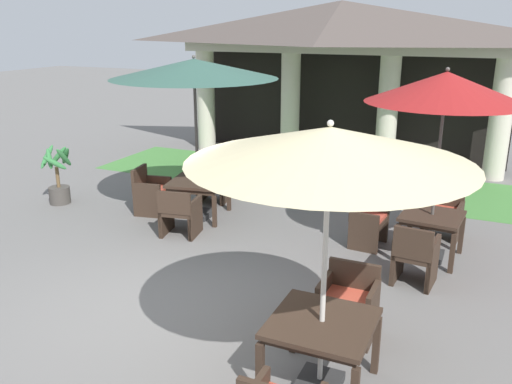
{
  "coord_description": "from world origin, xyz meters",
  "views": [
    {
      "loc": [
        3.68,
        -5.03,
        3.49
      ],
      "look_at": [
        0.4,
        2.29,
        0.94
      ],
      "focal_mm": 37.57,
      "sensor_mm": 36.0,
      "label": 1
    }
  ],
  "objects_px": {
    "patio_chair_near_foreground_south": "(180,212)",
    "patio_chair_mid_right_south": "(415,256)",
    "patio_table_mid_right": "(432,221)",
    "potted_palm_left_edge": "(59,182)",
    "patio_umbrella_near_foreground": "(194,70)",
    "patio_table_near_foreground": "(198,185)",
    "patio_chair_near_foreground_north": "(214,181)",
    "patio_chair_mid_right_west": "(367,221)",
    "patio_umbrella_mid_left": "(329,148)",
    "patio_umbrella_mid_right": "(446,89)",
    "patio_chair_mid_right_north": "(443,213)",
    "patio_chair_mid_left_north": "(348,302)",
    "patio_chair_near_foreground_west": "(151,192)",
    "terracotta_urn": "(366,202)",
    "patio_table_mid_left": "(322,329)"
  },
  "relations": [
    {
      "from": "patio_table_near_foreground",
      "to": "patio_chair_near_foreground_north",
      "type": "height_order",
      "value": "patio_chair_near_foreground_north"
    },
    {
      "from": "patio_umbrella_near_foreground",
      "to": "patio_umbrella_mid_left",
      "type": "height_order",
      "value": "patio_umbrella_near_foreground"
    },
    {
      "from": "patio_umbrella_near_foreground",
      "to": "potted_palm_left_edge",
      "type": "distance_m",
      "value": 3.73
    },
    {
      "from": "patio_chair_mid_right_south",
      "to": "patio_umbrella_mid_left",
      "type": "bearing_deg",
      "value": -95.97
    },
    {
      "from": "patio_chair_mid_right_north",
      "to": "potted_palm_left_edge",
      "type": "height_order",
      "value": "potted_palm_left_edge"
    },
    {
      "from": "patio_chair_near_foreground_west",
      "to": "patio_umbrella_near_foreground",
      "type": "bearing_deg",
      "value": 90.0
    },
    {
      "from": "patio_table_mid_right",
      "to": "patio_chair_mid_right_west",
      "type": "height_order",
      "value": "patio_chair_mid_right_west"
    },
    {
      "from": "patio_umbrella_near_foreground",
      "to": "terracotta_urn",
      "type": "height_order",
      "value": "patio_umbrella_near_foreground"
    },
    {
      "from": "patio_chair_mid_left_north",
      "to": "potted_palm_left_edge",
      "type": "bearing_deg",
      "value": -19.31
    },
    {
      "from": "patio_umbrella_near_foreground",
      "to": "terracotta_urn",
      "type": "bearing_deg",
      "value": 31.17
    },
    {
      "from": "patio_chair_near_foreground_north",
      "to": "patio_chair_mid_left_north",
      "type": "height_order",
      "value": "patio_chair_near_foreground_north"
    },
    {
      "from": "patio_table_near_foreground",
      "to": "patio_chair_mid_left_north",
      "type": "xyz_separation_m",
      "value": [
        3.58,
        -2.75,
        -0.2
      ]
    },
    {
      "from": "patio_table_near_foreground",
      "to": "patio_chair_mid_right_south",
      "type": "distance_m",
      "value": 4.25
    },
    {
      "from": "patio_umbrella_mid_left",
      "to": "terracotta_urn",
      "type": "height_order",
      "value": "patio_umbrella_mid_left"
    },
    {
      "from": "patio_chair_near_foreground_south",
      "to": "patio_chair_mid_right_south",
      "type": "xyz_separation_m",
      "value": [
        3.91,
        -0.21,
        0.01
      ]
    },
    {
      "from": "patio_chair_mid_right_north",
      "to": "potted_palm_left_edge",
      "type": "bearing_deg",
      "value": 15.36
    },
    {
      "from": "patio_chair_near_foreground_south",
      "to": "patio_table_near_foreground",
      "type": "bearing_deg",
      "value": 90.0
    },
    {
      "from": "patio_chair_near_foreground_south",
      "to": "terracotta_urn",
      "type": "height_order",
      "value": "patio_chair_near_foreground_south"
    },
    {
      "from": "patio_table_near_foreground",
      "to": "potted_palm_left_edge",
      "type": "relative_size",
      "value": 0.95
    },
    {
      "from": "patio_umbrella_mid_left",
      "to": "patio_chair_mid_left_north",
      "type": "distance_m",
      "value": 2.3
    },
    {
      "from": "patio_table_mid_right",
      "to": "potted_palm_left_edge",
      "type": "height_order",
      "value": "potted_palm_left_edge"
    },
    {
      "from": "patio_umbrella_mid_right",
      "to": "patio_chair_mid_right_south",
      "type": "distance_m",
      "value": 2.39
    },
    {
      "from": "patio_umbrella_mid_left",
      "to": "patio_umbrella_mid_right",
      "type": "xyz_separation_m",
      "value": [
        0.59,
        3.66,
        0.14
      ]
    },
    {
      "from": "patio_umbrella_mid_right",
      "to": "patio_chair_mid_right_west",
      "type": "bearing_deg",
      "value": 175.15
    },
    {
      "from": "patio_chair_near_foreground_north",
      "to": "patio_table_mid_right",
      "type": "height_order",
      "value": "patio_chair_near_foreground_north"
    },
    {
      "from": "patio_chair_mid_right_west",
      "to": "patio_chair_mid_right_north",
      "type": "relative_size",
      "value": 0.97
    },
    {
      "from": "patio_umbrella_mid_left",
      "to": "patio_table_mid_right",
      "type": "relative_size",
      "value": 2.87
    },
    {
      "from": "patio_chair_near_foreground_north",
      "to": "patio_chair_mid_right_south",
      "type": "bearing_deg",
      "value": 143.35
    },
    {
      "from": "patio_chair_near_foreground_north",
      "to": "patio_umbrella_mid_right",
      "type": "distance_m",
      "value": 4.98
    },
    {
      "from": "patio_table_near_foreground",
      "to": "potted_palm_left_edge",
      "type": "bearing_deg",
      "value": -170.9
    },
    {
      "from": "patio_chair_mid_left_north",
      "to": "potted_palm_left_edge",
      "type": "height_order",
      "value": "potted_palm_left_edge"
    },
    {
      "from": "patio_table_near_foreground",
      "to": "patio_chair_near_foreground_north",
      "type": "distance_m",
      "value": 0.97
    },
    {
      "from": "patio_chair_near_foreground_west",
      "to": "terracotta_urn",
      "type": "xyz_separation_m",
      "value": [
        3.71,
        1.85,
        -0.25
      ]
    },
    {
      "from": "patio_chair_near_foreground_north",
      "to": "patio_table_mid_left",
      "type": "bearing_deg",
      "value": 117.75
    },
    {
      "from": "patio_umbrella_mid_left",
      "to": "potted_palm_left_edge",
      "type": "xyz_separation_m",
      "value": [
        -6.52,
        3.33,
        -2.01
      ]
    },
    {
      "from": "patio_chair_near_foreground_north",
      "to": "patio_chair_mid_right_north",
      "type": "height_order",
      "value": "patio_chair_near_foreground_north"
    },
    {
      "from": "patio_table_mid_right",
      "to": "patio_chair_mid_right_north",
      "type": "relative_size",
      "value": 1.06
    },
    {
      "from": "patio_chair_mid_left_north",
      "to": "patio_chair_mid_right_north",
      "type": "bearing_deg",
      "value": -100.63
    },
    {
      "from": "patio_table_mid_left",
      "to": "patio_chair_mid_right_south",
      "type": "bearing_deg",
      "value": 79.18
    },
    {
      "from": "patio_chair_near_foreground_south",
      "to": "patio_chair_mid_left_north",
      "type": "xyz_separation_m",
      "value": [
        3.41,
        -1.82,
        0.0
      ]
    },
    {
      "from": "patio_umbrella_mid_right",
      "to": "patio_chair_mid_right_south",
      "type": "xyz_separation_m",
      "value": [
        -0.08,
        -1.0,
        -2.17
      ]
    },
    {
      "from": "patio_umbrella_near_foreground",
      "to": "patio_chair_near_foreground_south",
      "type": "xyz_separation_m",
      "value": [
        0.18,
        -0.93,
        -2.29
      ]
    },
    {
      "from": "patio_umbrella_near_foreground",
      "to": "patio_table_mid_left",
      "type": "height_order",
      "value": "patio_umbrella_near_foreground"
    },
    {
      "from": "patio_chair_near_foreground_west",
      "to": "patio_table_mid_left",
      "type": "bearing_deg",
      "value": 40.61
    },
    {
      "from": "patio_table_near_foreground",
      "to": "patio_table_mid_right",
      "type": "distance_m",
      "value": 4.18
    },
    {
      "from": "patio_umbrella_mid_left",
      "to": "patio_chair_mid_left_north",
      "type": "xyz_separation_m",
      "value": [
        -0.0,
        1.05,
        -2.04
      ]
    },
    {
      "from": "patio_umbrella_near_foreground",
      "to": "patio_chair_near_foreground_south",
      "type": "distance_m",
      "value": 2.48
    },
    {
      "from": "patio_umbrella_mid_left",
      "to": "patio_chair_near_foreground_north",
      "type": "bearing_deg",
      "value": 128.41
    },
    {
      "from": "patio_umbrella_near_foreground",
      "to": "patio_umbrella_mid_left",
      "type": "bearing_deg",
      "value": -46.71
    },
    {
      "from": "patio_chair_mid_right_south",
      "to": "patio_chair_mid_right_west",
      "type": "bearing_deg",
      "value": 135.0
    }
  ]
}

